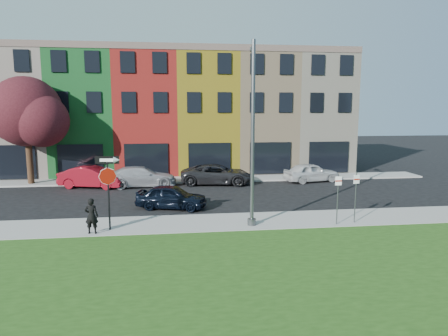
{
  "coord_description": "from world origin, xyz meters",
  "views": [
    {
      "loc": [
        -2.86,
        -15.57,
        5.58
      ],
      "look_at": [
        -0.37,
        4.0,
        2.6
      ],
      "focal_mm": 32.0,
      "sensor_mm": 36.0,
      "label": 1
    }
  ],
  "objects": [
    {
      "name": "ground",
      "position": [
        0.0,
        0.0,
        0.0
      ],
      "size": [
        120.0,
        120.0,
        0.0
      ],
      "primitive_type": "plane",
      "color": "black",
      "rests_on": "ground"
    },
    {
      "name": "sidewalk_near",
      "position": [
        2.0,
        3.0,
        0.06
      ],
      "size": [
        40.0,
        3.0,
        0.12
      ],
      "primitive_type": "cube",
      "color": "gray",
      "rests_on": "ground"
    },
    {
      "name": "sidewalk_far",
      "position": [
        -3.0,
        15.0,
        0.06
      ],
      "size": [
        40.0,
        2.4,
        0.12
      ],
      "primitive_type": "cube",
      "color": "gray",
      "rests_on": "ground"
    },
    {
      "name": "rowhouse_block",
      "position": [
        -2.5,
        21.18,
        4.99
      ],
      "size": [
        30.0,
        10.12,
        10.0
      ],
      "color": "beige",
      "rests_on": "ground"
    },
    {
      "name": "stop_sign",
      "position": [
        -5.78,
        2.34,
        2.5
      ],
      "size": [
        1.05,
        0.12,
        3.35
      ],
      "rotation": [
        0.0,
        0.0,
        -0.06
      ],
      "color": "black",
      "rests_on": "sidewalk_near"
    },
    {
      "name": "man",
      "position": [
        -6.47,
        1.9,
        0.91
      ],
      "size": [
        0.65,
        0.49,
        1.58
      ],
      "primitive_type": "imported",
      "rotation": [
        0.0,
        0.0,
        3.05
      ],
      "color": "black",
      "rests_on": "sidewalk_near"
    },
    {
      "name": "sedan_near",
      "position": [
        -3.03,
        6.37,
        0.67
      ],
      "size": [
        3.68,
        4.77,
        1.33
      ],
      "primitive_type": "imported",
      "rotation": [
        0.0,
        0.0,
        1.29
      ],
      "color": "black",
      "rests_on": "ground"
    },
    {
      "name": "parked_car_red",
      "position": [
        -8.56,
        13.0,
        0.76
      ],
      "size": [
        3.87,
        5.4,
        1.52
      ],
      "primitive_type": "imported",
      "rotation": [
        0.0,
        0.0,
        1.31
      ],
      "color": "maroon",
      "rests_on": "ground"
    },
    {
      "name": "parked_car_silver",
      "position": [
        -5.2,
        12.97,
        0.72
      ],
      "size": [
        3.14,
        5.43,
        1.44
      ],
      "primitive_type": "imported",
      "rotation": [
        0.0,
        0.0,
        1.68
      ],
      "color": "#A3A2A7",
      "rests_on": "ground"
    },
    {
      "name": "parked_car_dark",
      "position": [
        0.29,
        13.21,
        0.73
      ],
      "size": [
        3.96,
        5.99,
        1.47
      ],
      "primitive_type": "imported",
      "rotation": [
        0.0,
        0.0,
        1.42
      ],
      "color": "black",
      "rests_on": "ground"
    },
    {
      "name": "parked_car_white",
      "position": [
        7.49,
        13.28,
        0.72
      ],
      "size": [
        3.39,
        4.89,
        1.44
      ],
      "primitive_type": "imported",
      "rotation": [
        0.0,
        0.0,
        1.78
      ],
      "color": "silver",
      "rests_on": "ground"
    },
    {
      "name": "street_lamp",
      "position": [
        0.76,
        2.48,
        4.38
      ],
      "size": [
        0.72,
        2.56,
        8.45
      ],
      "rotation": [
        0.0,
        0.0,
        -0.17
      ],
      "color": "#4E5153",
      "rests_on": "sidewalk_near"
    },
    {
      "name": "parking_sign_a",
      "position": [
        4.74,
        1.89,
        1.62
      ],
      "size": [
        0.32,
        0.09,
        2.43
      ],
      "rotation": [
        0.0,
        0.0,
        0.05
      ],
      "color": "#4E5153",
      "rests_on": "sidewalk_near"
    },
    {
      "name": "parking_sign_b",
      "position": [
        5.71,
        2.08,
        1.63
      ],
      "size": [
        0.32,
        0.11,
        2.45
      ],
      "rotation": [
        0.0,
        0.0,
        0.2
      ],
      "color": "#4E5153",
      "rests_on": "sidewalk_near"
    },
    {
      "name": "tree_purple",
      "position": [
        -13.13,
        14.66,
        5.18
      ],
      "size": [
        5.96,
        5.21,
        7.68
      ],
      "color": "black",
      "rests_on": "sidewalk_far"
    }
  ]
}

